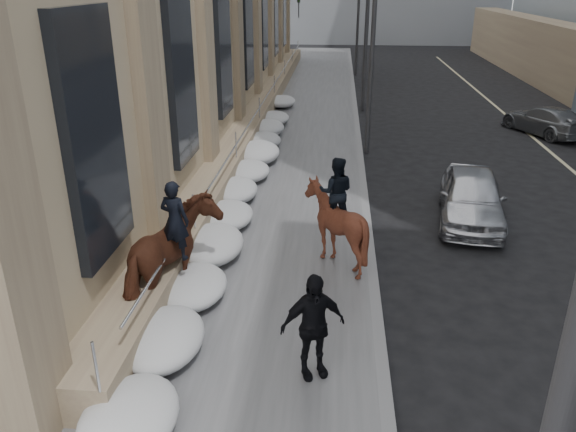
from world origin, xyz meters
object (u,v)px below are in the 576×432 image
object	(u,v)px
mounted_horse_left	(172,256)
car_silver	(472,197)
pedestrian	(313,326)
mounted_horse_right	(335,220)
car_grey	(545,120)

from	to	relation	value
mounted_horse_left	car_silver	xyz separation A→B (m)	(7.35, 5.49, -0.54)
pedestrian	mounted_horse_right	bearing A→B (deg)	62.47
mounted_horse_right	car_grey	bearing A→B (deg)	-123.42
mounted_horse_right	pedestrian	distance (m)	4.36
mounted_horse_right	car_grey	distance (m)	16.65
pedestrian	car_grey	xyz separation A→B (m)	(9.80, 18.04, -0.48)
mounted_horse_right	car_grey	world-z (taller)	mounted_horse_right
car_silver	car_grey	bearing A→B (deg)	71.46
mounted_horse_left	car_silver	size ratio (longest dim) A/B	0.65
mounted_horse_left	car_grey	size ratio (longest dim) A/B	0.66
pedestrian	car_grey	size ratio (longest dim) A/B	0.45
mounted_horse_left	car_grey	distance (m)	20.51
car_grey	car_silver	bearing A→B (deg)	37.70
mounted_horse_left	car_grey	xyz separation A→B (m)	(12.84, 15.98, -0.66)
mounted_horse_right	pedestrian	size ratio (longest dim) A/B	1.33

